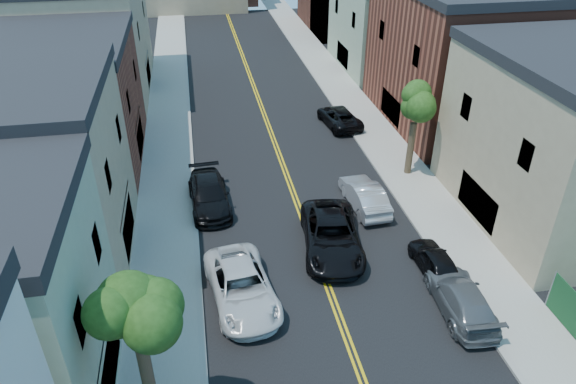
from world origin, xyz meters
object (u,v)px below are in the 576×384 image
grey_car_right (461,298)px  black_suv_lane (332,235)px  grey_car_left (236,279)px  dark_car_right_far (339,117)px  black_car_left (209,195)px  black_car_right (435,261)px  silver_car_right (364,195)px  white_pickup (242,287)px

grey_car_right → black_suv_lane: bearing=-46.3°
grey_car_left → dark_car_right_far: size_ratio=0.83×
black_car_left → black_car_right: black_car_left is taller
black_car_left → black_suv_lane: 8.15m
grey_car_left → silver_car_right: silver_car_right is taller
black_car_left → dark_car_right_far: size_ratio=1.10×
silver_car_right → black_suv_lane: size_ratio=0.76×
black_car_left → dark_car_right_far: bearing=39.9°
grey_car_left → grey_car_right: 10.35m
black_car_right → black_suv_lane: bearing=-30.9°
black_suv_lane → silver_car_right: bearing=58.9°
dark_car_right_far → black_car_left: bearing=35.5°
silver_car_right → black_suv_lane: 4.71m
grey_car_left → black_suv_lane: bearing=18.1°
black_car_left → black_suv_lane: bearing=-44.6°
grey_car_left → grey_car_right: (9.86, -3.15, 0.03)m
grey_car_right → black_car_right: 2.78m
grey_car_right → dark_car_right_far: size_ratio=1.01×
silver_car_right → dark_car_right_far: 11.84m
grey_car_left → grey_car_right: bearing=-23.8°
white_pickup → silver_car_right: (8.01, 6.71, -0.03)m
grey_car_right → dark_car_right_far: grey_car_right is taller
black_car_right → silver_car_right: (-1.65, 6.39, 0.13)m
silver_car_right → dark_car_right_far: size_ratio=0.96×
grey_car_right → black_car_right: size_ratio=1.30×
grey_car_right → silver_car_right: silver_car_right is taller
white_pickup → grey_car_right: bearing=-21.4°
white_pickup → black_car_right: white_pickup is taller
white_pickup → silver_car_right: size_ratio=1.23×
white_pickup → black_car_left: 8.51m
silver_car_right → black_suv_lane: black_suv_lane is taller
dark_car_right_far → black_suv_lane: (-4.61, -15.39, 0.18)m
grey_car_left → black_suv_lane: black_suv_lane is taller
grey_car_left → black_car_left: size_ratio=0.76×
white_pickup → black_car_left: white_pickup is taller
black_car_left → dark_car_right_far: black_car_left is taller
white_pickup → dark_car_right_far: size_ratio=1.18×
dark_car_right_far → grey_car_left: bearing=53.4°
grey_car_right → dark_car_right_far: (0.00, 20.89, -0.04)m
grey_car_right → black_suv_lane: 7.18m
dark_car_right_far → black_suv_lane: size_ratio=0.79×
grey_car_left → black_car_left: bearing=90.2°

